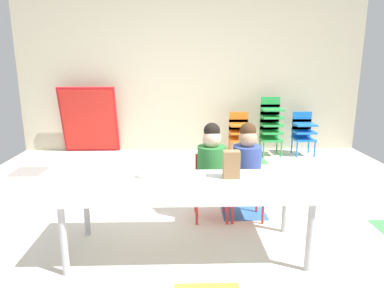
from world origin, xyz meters
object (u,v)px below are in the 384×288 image
object	(u,v)px
paper_bag_brown	(231,164)
paper_plate_center_table	(178,187)
donut_powdered_on_plate	(142,174)
seated_child_near_camera	(211,162)
kid_chair_orange_stack	(239,131)
paper_plate_near_edge	(142,177)
kid_chair_blue_stack	(303,130)
seated_child_middle_seat	(247,162)
folded_activity_table	(89,120)
kid_chair_green_stack	(271,123)
craft_table	(187,190)

from	to	relation	value
paper_bag_brown	paper_plate_center_table	world-z (taller)	paper_bag_brown
donut_powdered_on_plate	seated_child_near_camera	bearing A→B (deg)	34.89
kid_chair_orange_stack	donut_powdered_on_plate	distance (m)	2.96
seated_child_near_camera	paper_plate_near_edge	distance (m)	0.72
kid_chair_blue_stack	paper_plate_center_table	size ratio (longest dim) A/B	3.78
seated_child_middle_seat	folded_activity_table	world-z (taller)	folded_activity_table
paper_plate_near_edge	paper_plate_center_table	bearing A→B (deg)	-38.74
seated_child_near_camera	kid_chair_green_stack	distance (m)	2.55
kid_chair_green_stack	paper_plate_center_table	bearing A→B (deg)	-116.32
seated_child_near_camera	paper_bag_brown	world-z (taller)	seated_child_near_camera
craft_table	paper_plate_near_edge	distance (m)	0.40
paper_plate_near_edge	donut_powdered_on_plate	xyz separation A→B (m)	(0.00, 0.00, 0.02)
seated_child_near_camera	kid_chair_blue_stack	size ratio (longest dim) A/B	1.35
paper_plate_near_edge	kid_chair_green_stack	bearing A→B (deg)	57.23
seated_child_middle_seat	craft_table	bearing A→B (deg)	-134.24
paper_plate_near_edge	donut_powdered_on_plate	size ratio (longest dim) A/B	1.77
craft_table	kid_chair_orange_stack	xyz separation A→B (m)	(0.87, 2.85, -0.12)
seated_child_near_camera	paper_plate_near_edge	size ratio (longest dim) A/B	5.10
seated_child_near_camera	seated_child_middle_seat	size ratio (longest dim) A/B	1.00
kid_chair_green_stack	kid_chair_blue_stack	world-z (taller)	kid_chair_green_stack
craft_table	seated_child_middle_seat	distance (m)	0.81
kid_chair_green_stack	paper_plate_center_table	world-z (taller)	kid_chair_green_stack
kid_chair_green_stack	paper_plate_center_table	distance (m)	3.26
paper_bag_brown	paper_plate_near_edge	bearing A→B (deg)	177.50
kid_chair_green_stack	paper_plate_near_edge	size ratio (longest dim) A/B	5.11
craft_table	kid_chair_green_stack	size ratio (longest dim) A/B	2.03
paper_plate_center_table	donut_powdered_on_plate	distance (m)	0.37
paper_plate_center_table	donut_powdered_on_plate	world-z (taller)	donut_powdered_on_plate
craft_table	kid_chair_orange_stack	distance (m)	2.98
seated_child_near_camera	paper_plate_center_table	distance (m)	0.71
seated_child_near_camera	craft_table	bearing A→B (deg)	-112.09
folded_activity_table	kid_chair_blue_stack	bearing A→B (deg)	-3.84
seated_child_near_camera	kid_chair_green_stack	bearing A→B (deg)	63.42
paper_bag_brown	paper_plate_center_table	bearing A→B (deg)	-154.76
craft_table	paper_plate_center_table	distance (m)	0.11
craft_table	seated_child_middle_seat	world-z (taller)	seated_child_middle_seat
seated_child_middle_seat	kid_chair_orange_stack	bearing A→B (deg)	82.21
kid_chair_orange_stack	folded_activity_table	size ratio (longest dim) A/B	0.63
paper_plate_near_edge	seated_child_near_camera	bearing A→B (deg)	34.89
kid_chair_orange_stack	craft_table	bearing A→B (deg)	-107.02
seated_child_near_camera	paper_plate_near_edge	xyz separation A→B (m)	(-0.59, -0.41, 0.01)
kid_chair_orange_stack	paper_plate_near_edge	xyz separation A→B (m)	(-1.23, -2.69, 0.17)
donut_powdered_on_plate	kid_chair_orange_stack	bearing A→B (deg)	65.39
kid_chair_orange_stack	paper_bag_brown	distance (m)	2.78
craft_table	folded_activity_table	xyz separation A→B (m)	(-1.54, 3.08, 0.03)
kid_chair_blue_stack	paper_plate_center_table	world-z (taller)	kid_chair_blue_stack
kid_chair_orange_stack	paper_bag_brown	size ratio (longest dim) A/B	3.09
kid_chair_blue_stack	kid_chair_green_stack	bearing A→B (deg)	179.92
kid_chair_orange_stack	paper_plate_center_table	bearing A→B (deg)	-107.92
seated_child_middle_seat	folded_activity_table	xyz separation A→B (m)	(-2.10, 2.51, -0.02)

